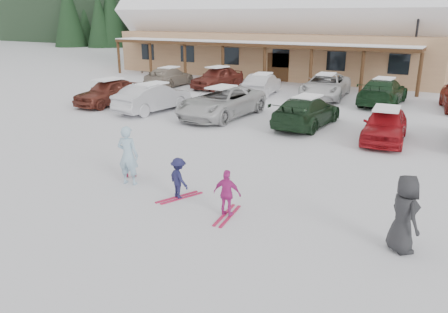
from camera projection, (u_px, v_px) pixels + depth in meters
The scene contains 22 objects.
ground at pixel (198, 197), 12.63m from camera, with size 160.00×160.00×0.00m, color white.
day_lodge at pixel (280, 28), 38.84m from camera, with size 29.12×12.50×10.38m.
lamp_post at pixel (415, 43), 30.31m from camera, with size 0.50×0.25×5.58m.
conifer_0 at pixel (143, 9), 47.85m from camera, with size 4.40×4.40×10.20m.
conifer_2 at pixel (176, 2), 59.33m from camera, with size 5.28×5.28×12.24m.
adult_skier at pixel (128, 155), 13.36m from camera, with size 0.68×0.44×1.85m, color #97BCD1.
toddler_red at pixel (129, 163), 14.11m from camera, with size 0.46×0.36×0.95m, color #BA375B.
child_navy at pixel (179, 178), 12.38m from camera, with size 0.78×0.45×1.21m, color #1A1B42.
skis_child_navy at pixel (179, 197), 12.56m from camera, with size 0.20×1.40×0.03m, color #B31944.
child_magenta at pixel (227, 194), 11.24m from camera, with size 0.75×0.31×1.27m, color #C22B8C.
skis_child_magenta at pixel (227, 215), 11.43m from camera, with size 0.20×1.40×0.03m, color #B31944.
bystander_dark at pixel (404, 214), 9.50m from camera, with size 0.87×0.57×1.78m, color #242426.
parked_car_0 at pixel (109, 92), 25.45m from camera, with size 1.79×4.44×1.51m, color maroon.
parked_car_1 at pixel (153, 97), 23.72m from camera, with size 1.62×4.65×1.53m, color silver.
parked_car_2 at pixel (221, 102), 22.40m from camera, with size 2.59×5.62×1.56m, color silver.
parked_car_3 at pixel (307, 111), 20.53m from camera, with size 1.99×4.90×1.42m, color #1A321D.
parked_car_4 at pixel (385, 125), 18.08m from camera, with size 1.65×4.10×1.40m, color #AC151D.
parked_car_7 at pixel (169, 77), 32.21m from camera, with size 1.96×4.82×1.40m, color gray.
parked_car_8 at pixel (217, 78), 31.35m from camera, with size 1.81×4.50×1.53m, color maroon.
parked_car_9 at pixel (262, 84), 28.70m from camera, with size 1.48×4.24×1.40m, color #BABABF.
parked_car_10 at pixel (325, 86), 27.77m from camera, with size 2.50×5.42×1.51m, color silver.
parked_car_11 at pixel (383, 92), 25.53m from camera, with size 2.16×5.30×1.54m, color #17371D.
Camera 1 is at (6.31, -9.83, 5.00)m, focal length 35.00 mm.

